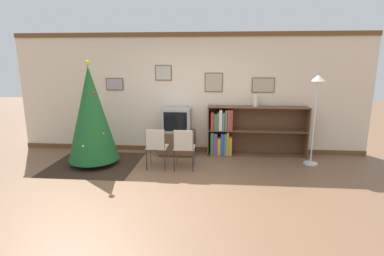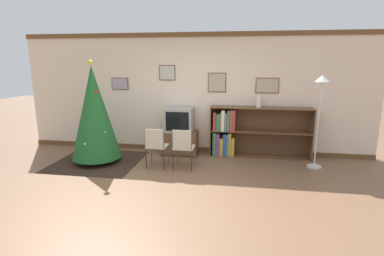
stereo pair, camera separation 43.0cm
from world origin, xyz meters
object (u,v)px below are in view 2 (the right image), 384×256
folding_chair_right (183,147)px  christmas_tree (94,113)px  bookshelf (241,133)px  television (179,119)px  vase (259,101)px  folding_chair_left (156,145)px  standing_lamp (320,98)px  tv_console (180,142)px

folding_chair_right → christmas_tree: bearing=174.6°
bookshelf → television: bearing=-176.2°
television → vase: (1.73, 0.10, 0.44)m
folding_chair_left → vase: vase is taller
bookshelf → standing_lamp: bearing=-18.9°
folding_chair_left → standing_lamp: size_ratio=0.45×
tv_console → folding_chair_right: bearing=-74.8°
christmas_tree → bookshelf: 3.15m
christmas_tree → vase: bearing=15.3°
television → vase: size_ratio=2.34×
television → folding_chair_right: (0.27, -0.99, -0.33)m
christmas_tree → television: (1.61, 0.81, -0.24)m
folding_chair_left → standing_lamp: standing_lamp is taller
folding_chair_right → standing_lamp: bearing=12.5°
tv_console → vase: bearing=3.3°
television → folding_chair_left: bearing=-105.3°
bookshelf → tv_console: bearing=-176.3°
bookshelf → standing_lamp: (1.48, -0.51, 0.87)m
tv_console → standing_lamp: (2.84, -0.42, 1.13)m
bookshelf → standing_lamp: size_ratio=1.20×
bookshelf → vase: bearing=1.8°
folding_chair_right → tv_console: bearing=105.2°
folding_chair_right → vase: size_ratio=3.11×
bookshelf → standing_lamp: standing_lamp is taller
television → bookshelf: (1.36, 0.09, -0.28)m
vase → standing_lamp: bearing=-24.9°
folding_chair_right → bookshelf: bookshelf is taller
christmas_tree → standing_lamp: bearing=5.0°
television → standing_lamp: standing_lamp is taller
folding_chair_left → folding_chair_right: bearing=0.0°
tv_console → bookshelf: size_ratio=0.37×
christmas_tree → television: size_ratio=3.39×
folding_chair_left → vase: (1.99, 1.09, 0.77)m
bookshelf → vase: vase is taller
christmas_tree → folding_chair_right: bearing=-5.4°
tv_console → television: bearing=-90.0°
tv_console → television: size_ratio=1.31×
tv_console → television: television is taller
standing_lamp → tv_console: bearing=171.6°
folding_chair_left → bookshelf: bearing=33.4°
tv_console → standing_lamp: 3.09m
tv_console → folding_chair_left: 1.05m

